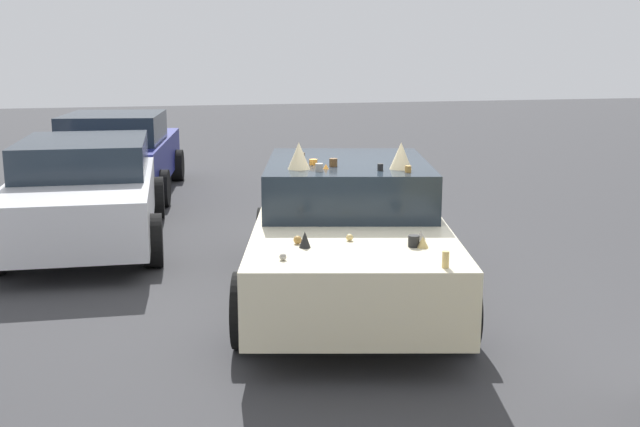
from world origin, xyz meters
TOP-DOWN VIEW (x-y plane):
  - ground_plane at (0.00, 0.00)m, footprint 60.00×60.00m
  - art_car_decorated at (0.08, -0.02)m, footprint 4.76×2.85m
  - parked_sedan_near_right at (3.14, 2.70)m, footprint 4.56×2.20m
  - parked_sedan_near_left at (6.70, 2.28)m, footprint 4.50×2.51m

SIDE VIEW (x-z plane):
  - ground_plane at x=0.00m, z-range 0.00..0.00m
  - parked_sedan_near_right at x=3.14m, z-range 0.02..1.39m
  - art_car_decorated at x=0.08m, z-range -0.11..1.53m
  - parked_sedan_near_left at x=6.70m, z-range 0.00..1.46m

